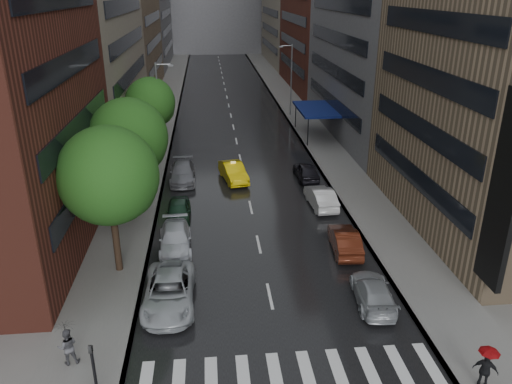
% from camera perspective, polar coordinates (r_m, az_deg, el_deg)
% --- Properties ---
extents(ground, '(220.00, 220.00, 0.00)m').
position_cam_1_polar(ground, '(24.79, 2.78, -16.97)').
color(ground, gray).
rests_on(ground, ground).
extents(road, '(14.00, 140.00, 0.01)m').
position_cam_1_polar(road, '(70.78, -3.06, 9.49)').
color(road, black).
rests_on(road, ground).
extents(sidewalk_left, '(4.00, 140.00, 0.15)m').
position_cam_1_polar(sidewalk_left, '(70.95, -10.43, 9.25)').
color(sidewalk_left, gray).
rests_on(sidewalk_left, ground).
extents(sidewalk_right, '(4.00, 140.00, 0.15)m').
position_cam_1_polar(sidewalk_right, '(71.71, 4.25, 9.69)').
color(sidewalk_right, gray).
rests_on(sidewalk_right, ground).
extents(crosswalk, '(13.15, 2.80, 0.01)m').
position_cam_1_polar(crosswalk, '(23.31, 4.04, -20.00)').
color(crosswalk, silver).
rests_on(crosswalk, ground).
extents(tree_near, '(5.58, 5.58, 8.89)m').
position_cam_1_polar(tree_near, '(28.65, -16.51, 1.79)').
color(tree_near, '#382619').
rests_on(tree_near, ground).
extents(tree_mid, '(5.51, 5.51, 8.78)m').
position_cam_1_polar(tree_mid, '(36.11, -14.37, 6.08)').
color(tree_mid, '#382619').
rests_on(tree_mid, ground).
extents(tree_far, '(4.87, 4.87, 7.76)m').
position_cam_1_polar(tree_far, '(50.57, -12.00, 10.00)').
color(tree_far, '#382619').
rests_on(tree_far, ground).
extents(taxi, '(2.61, 5.04, 1.58)m').
position_cam_1_polar(taxi, '(43.57, -2.60, 2.31)').
color(taxi, yellow).
rests_on(taxi, ground).
extents(parked_cars_left, '(2.68, 24.04, 1.59)m').
position_cam_1_polar(parked_cars_left, '(34.11, -9.06, -3.93)').
color(parked_cars_left, '#ABB0B4').
rests_on(parked_cars_left, ground).
extents(parked_cars_right, '(2.34, 23.39, 1.53)m').
position_cam_1_polar(parked_cars_right, '(35.64, 8.61, -2.75)').
color(parked_cars_right, '#9B9FA3').
rests_on(parked_cars_right, ground).
extents(ped_black_umbrella, '(0.99, 0.98, 2.09)m').
position_cam_1_polar(ped_black_umbrella, '(24.26, -20.84, -15.55)').
color(ped_black_umbrella, '#535359').
rests_on(ped_black_umbrella, sidewalk_left).
extents(ped_red_umbrella, '(1.06, 0.89, 2.01)m').
position_cam_1_polar(ped_red_umbrella, '(23.71, 24.87, -17.43)').
color(ped_red_umbrella, black).
rests_on(ped_red_umbrella, sidewalk_right).
extents(traffic_light, '(0.18, 0.15, 3.45)m').
position_cam_1_polar(traffic_light, '(20.81, -17.93, -19.31)').
color(traffic_light, black).
rests_on(traffic_light, sidewalk_left).
extents(street_lamp_left, '(1.74, 0.22, 9.00)m').
position_cam_1_polar(street_lamp_left, '(50.35, -10.98, 9.54)').
color(street_lamp_left, gray).
rests_on(street_lamp_left, sidewalk_left).
extents(street_lamp_right, '(1.74, 0.22, 9.00)m').
position_cam_1_polar(street_lamp_right, '(65.74, 3.98, 12.82)').
color(street_lamp_right, gray).
rests_on(street_lamp_right, sidewalk_right).
extents(awning, '(4.00, 8.00, 3.12)m').
position_cam_1_polar(awning, '(56.68, 6.86, 9.37)').
color(awning, navy).
rests_on(awning, sidewalk_right).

